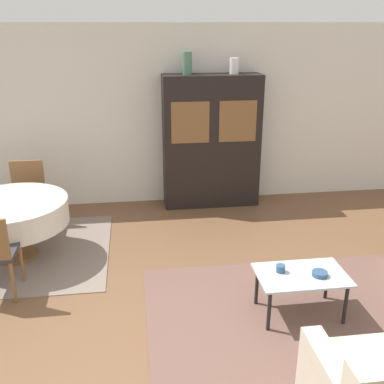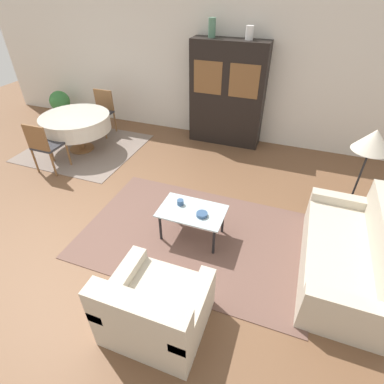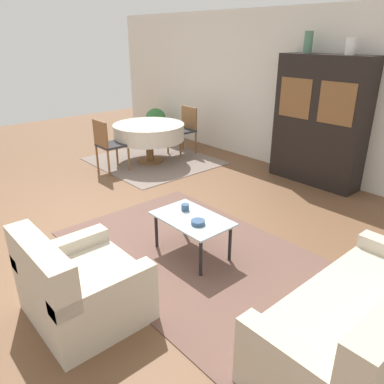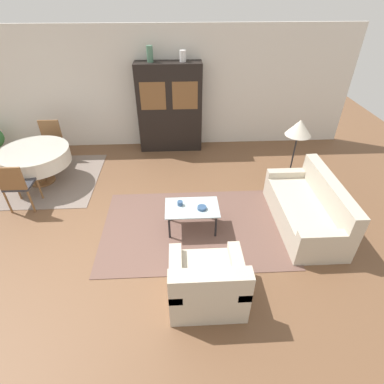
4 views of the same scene
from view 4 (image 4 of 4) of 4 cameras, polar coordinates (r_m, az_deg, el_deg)
name	(u,v)px [view 4 (image 4 of 4)]	position (r m, az deg, el deg)	size (l,w,h in m)	color
ground_plane	(122,247)	(4.90, -13.16, -10.13)	(14.00, 14.00, 0.00)	brown
wall_back	(136,90)	(7.36, -10.59, 18.59)	(10.00, 0.06, 2.70)	silver
area_rug	(195,227)	(5.09, 0.56, -6.74)	(3.08, 2.01, 0.01)	brown
dining_rug	(46,179)	(6.98, -26.11, 2.16)	(2.17, 2.03, 0.01)	gray
couch	(308,210)	(5.34, 21.21, -3.16)	(0.87, 1.82, 0.86)	beige
armchair	(207,284)	(3.94, 2.90, -17.07)	(0.94, 0.85, 0.83)	beige
coffee_table	(192,210)	(4.83, 0.00, -3.39)	(0.86, 0.54, 0.44)	black
display_cabinet	(170,108)	(7.16, -4.25, 15.65)	(1.45, 0.44, 2.00)	black
dining_table	(35,157)	(6.66, -27.73, 5.95)	(1.33, 1.33, 0.72)	brown
dining_chair_near	(17,184)	(6.00, -30.42, 1.39)	(0.44, 0.44, 0.92)	brown
dining_chair_far	(51,139)	(7.40, -25.35, 9.09)	(0.44, 0.44, 0.92)	brown
floor_lamp	(299,130)	(5.88, 19.69, 11.10)	(0.47, 0.47, 1.38)	black
cup	(180,203)	(4.82, -2.29, -2.16)	(0.09, 0.09, 0.07)	#33517A
bowl	(202,208)	(4.75, 1.90, -3.04)	(0.14, 0.14, 0.05)	#33517A
vase_tall	(150,54)	(6.88, -8.04, 24.60)	(0.13, 0.13, 0.32)	#4C7A60
vase_short	(183,56)	(6.87, -1.76, 24.48)	(0.14, 0.14, 0.22)	white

